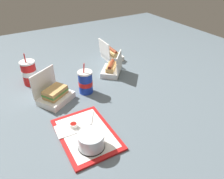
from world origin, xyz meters
TOP-DOWN VIEW (x-y plane):
  - ground_plane at (0.00, 0.00)m, footprint 3.20×3.20m
  - food_tray at (0.24, -0.25)m, footprint 0.38×0.27m
  - cake_container at (0.33, -0.26)m, footprint 0.13×0.13m
  - ketchup_cup at (0.17, -0.29)m, footprint 0.04×0.04m
  - napkin_stack at (0.16, -0.33)m, footprint 0.11×0.11m
  - plastic_fork at (0.15, -0.17)m, footprint 0.10×0.07m
  - clamshell_hotdog_right at (-0.48, 0.32)m, footprint 0.18×0.16m
  - clamshell_hotdog_front at (-0.25, 0.19)m, footprint 0.22×0.22m
  - clamshell_sandwich_left at (-0.13, -0.29)m, footprint 0.24×0.25m
  - soda_cup_front at (-0.12, -0.08)m, footprint 0.09×0.09m
  - soda_cup_right at (-0.41, -0.36)m, footprint 0.10×0.10m

SIDE VIEW (x-z plane):
  - ground_plane at x=0.00m, z-range 0.00..0.00m
  - food_tray at x=0.24m, z-range 0.00..0.01m
  - napkin_stack at x=0.16m, z-range 0.01..0.02m
  - plastic_fork at x=0.15m, z-range 0.01..0.02m
  - ketchup_cup at x=0.17m, z-range 0.01..0.04m
  - clamshell_hotdog_front at x=-0.25m, z-range -0.04..0.12m
  - clamshell_hotdog_right at x=-0.48m, z-range -0.04..0.13m
  - clamshell_sandwich_left at x=-0.13m, z-range -0.05..0.14m
  - cake_container at x=0.33m, z-range 0.01..0.09m
  - soda_cup_front at x=-0.12m, z-range -0.03..0.18m
  - soda_cup_right at x=-0.41m, z-range -0.03..0.20m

